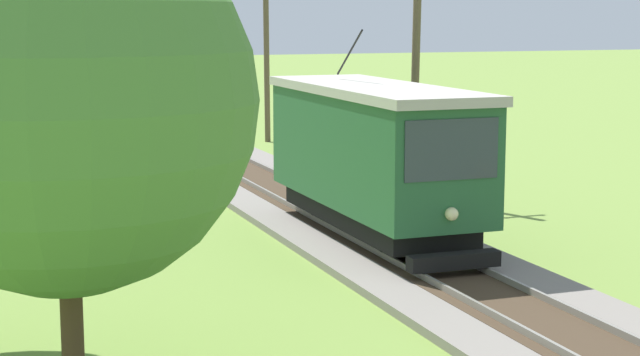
{
  "coord_description": "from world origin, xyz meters",
  "views": [
    {
      "loc": [
        -9.73,
        -2.82,
        5.51
      ],
      "look_at": [
        -0.41,
        22.63,
        1.22
      ],
      "focal_mm": 58.8,
      "sensor_mm": 36.0,
      "label": 1
    }
  ],
  "objects_px": {
    "utility_pole_far": "(266,44)",
    "red_tram": "(374,153)",
    "freight_car": "(143,92)",
    "gravel_pile": "(51,120)",
    "utility_pole_mid": "(416,62)",
    "tree_left_far": "(63,102)"
  },
  "relations": [
    {
      "from": "freight_car",
      "to": "gravel_pile",
      "type": "bearing_deg",
      "value": -170.51
    },
    {
      "from": "red_tram",
      "to": "tree_left_far",
      "type": "relative_size",
      "value": 1.22
    },
    {
      "from": "utility_pole_mid",
      "to": "gravel_pile",
      "type": "relative_size",
      "value": 3.06
    },
    {
      "from": "freight_car",
      "to": "utility_pole_far",
      "type": "relative_size",
      "value": 0.64
    },
    {
      "from": "gravel_pile",
      "to": "tree_left_far",
      "type": "relative_size",
      "value": 0.37
    },
    {
      "from": "utility_pole_mid",
      "to": "tree_left_far",
      "type": "distance_m",
      "value": 17.91
    },
    {
      "from": "freight_car",
      "to": "tree_left_far",
      "type": "relative_size",
      "value": 0.74
    },
    {
      "from": "utility_pole_far",
      "to": "tree_left_far",
      "type": "xyz_separation_m",
      "value": [
        -11.7,
        -28.4,
        0.13
      ]
    },
    {
      "from": "utility_pole_far",
      "to": "tree_left_far",
      "type": "distance_m",
      "value": 30.72
    },
    {
      "from": "freight_car",
      "to": "red_tram",
      "type": "bearing_deg",
      "value": -89.99
    },
    {
      "from": "utility_pole_mid",
      "to": "tree_left_far",
      "type": "bearing_deg",
      "value": -130.78
    },
    {
      "from": "red_tram",
      "to": "gravel_pile",
      "type": "distance_m",
      "value": 29.37
    },
    {
      "from": "utility_pole_far",
      "to": "tree_left_far",
      "type": "relative_size",
      "value": 1.17
    },
    {
      "from": "utility_pole_far",
      "to": "red_tram",
      "type": "bearing_deg",
      "value": -100.05
    },
    {
      "from": "freight_car",
      "to": "tree_left_far",
      "type": "xyz_separation_m",
      "value": [
        -8.12,
        -37.95,
        2.75
      ]
    },
    {
      "from": "utility_pole_mid",
      "to": "red_tram",
      "type": "bearing_deg",
      "value": -123.83
    },
    {
      "from": "red_tram",
      "to": "gravel_pile",
      "type": "bearing_deg",
      "value": 99.02
    },
    {
      "from": "tree_left_far",
      "to": "freight_car",
      "type": "bearing_deg",
      "value": 77.92
    },
    {
      "from": "tree_left_far",
      "to": "utility_pole_far",
      "type": "bearing_deg",
      "value": 67.62
    },
    {
      "from": "utility_pole_far",
      "to": "tree_left_far",
      "type": "bearing_deg",
      "value": -112.38
    },
    {
      "from": "utility_pole_far",
      "to": "gravel_pile",
      "type": "distance_m",
      "value": 12.58
    },
    {
      "from": "utility_pole_mid",
      "to": "utility_pole_far",
      "type": "bearing_deg",
      "value": 90.0
    }
  ]
}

